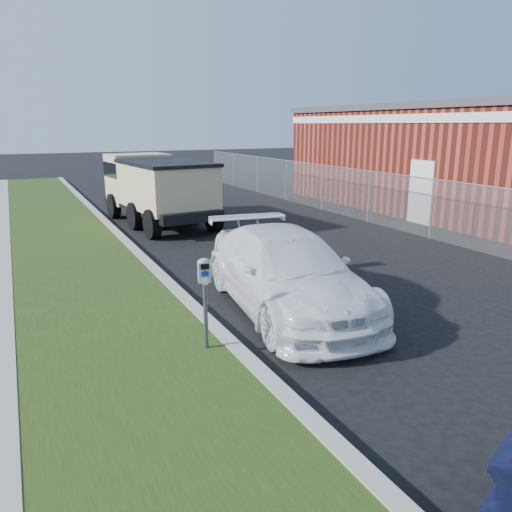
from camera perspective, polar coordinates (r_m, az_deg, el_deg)
name	(u,v)px	position (r m, az deg, el deg)	size (l,w,h in m)	color
ground	(347,311)	(9.54, 10.30, -6.26)	(120.00, 120.00, 0.00)	black
streetside	(16,321)	(9.72, -25.69, -6.72)	(6.12, 50.00, 0.15)	gray
chainlink_fence	(370,187)	(18.25, 12.86, 7.73)	(0.06, 30.06, 30.00)	slate
brick_building	(471,156)	(23.06, 23.32, 10.47)	(9.20, 14.20, 4.17)	maroon
parking_meter	(205,284)	(7.31, -5.88, -3.17)	(0.22, 0.17, 1.40)	#3F4247
white_wagon	(285,271)	(9.34, 3.35, -1.75)	(2.05, 5.04, 1.46)	white
dump_truck	(156,186)	(17.97, -11.39, 7.86)	(2.85, 6.12, 2.33)	black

